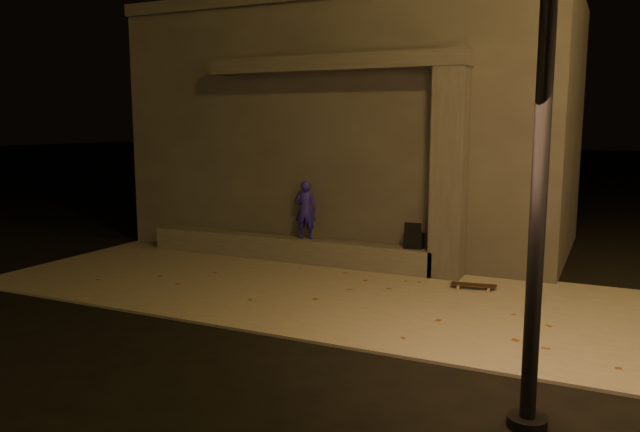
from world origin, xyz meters
The scene contains 9 objects.
ground centered at (0.00, 0.00, 0.00)m, with size 120.00×120.00×0.00m, color black.
sidewalk centered at (0.00, 2.00, 0.02)m, with size 11.00×4.40×0.04m, color slate.
building centered at (-1.00, 6.49, 2.61)m, with size 9.00×5.10×5.22m.
ledge centered at (-1.50, 3.75, 0.27)m, with size 6.00×0.55×0.45m, color #4F4D47.
column centered at (1.70, 3.75, 1.84)m, with size 0.55×0.55×3.60m, color #3C3937.
canopy centered at (-0.50, 3.80, 3.78)m, with size 5.00×0.70×0.28m, color #3C3937.
skateboarder centered at (-1.07, 3.75, 1.05)m, with size 0.41×0.27×1.12m, color #20158E.
backpack centered at (1.10, 3.75, 0.65)m, with size 0.34×0.23×0.47m.
skateboard centered at (2.31, 3.10, 0.11)m, with size 0.74×0.28×0.08m.
Camera 1 is at (4.30, -6.84, 2.72)m, focal length 35.00 mm.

